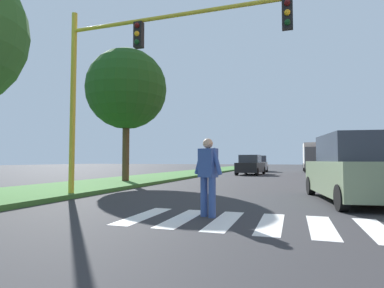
{
  "coord_description": "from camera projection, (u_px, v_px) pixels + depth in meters",
  "views": [
    {
      "loc": [
        0.88,
        2.5,
        1.21
      ],
      "look_at": [
        -3.43,
        15.75,
        1.95
      ],
      "focal_mm": 29.18,
      "sensor_mm": 36.0,
      "label": 1
    }
  ],
  "objects": [
    {
      "name": "traffic_light_gantry",
      "position": [
        136.0,
        60.0,
        9.64
      ],
      "size": [
        8.12,
        0.3,
        6.0
      ],
      "color": "gold",
      "rests_on": "median_strip"
    },
    {
      "name": "sedan_distant",
      "position": [
        259.0,
        164.0,
        34.41
      ],
      "size": [
        2.1,
        4.51,
        1.73
      ],
      "color": "#B7B7BC",
      "rests_on": "ground_plane"
    },
    {
      "name": "median_strip",
      "position": [
        186.0,
        174.0,
        26.87
      ],
      "size": [
        4.38,
        64.0,
        0.15
      ],
      "primitive_type": "cube",
      "color": "#386B2D",
      "rests_on": "ground_plane"
    },
    {
      "name": "suv_crossing",
      "position": [
        355.0,
        170.0,
        9.06
      ],
      "size": [
        2.54,
        4.82,
        1.97
      ],
      "color": "gray",
      "rests_on": "ground_plane"
    },
    {
      "name": "truck_box_delivery",
      "position": [
        315.0,
        156.0,
        33.37
      ],
      "size": [
        2.4,
        6.2,
        3.1
      ],
      "color": "#474C51",
      "rests_on": "ground_plane"
    },
    {
      "name": "tree_mid",
      "position": [
        126.0,
        89.0,
        16.45
      ],
      "size": [
        4.23,
        4.23,
        6.95
      ],
      "color": "#4C3823",
      "rests_on": "median_strip"
    },
    {
      "name": "sedan_midblock",
      "position": [
        251.0,
        165.0,
        26.64
      ],
      "size": [
        2.12,
        4.57,
        1.68
      ],
      "color": "black",
      "rests_on": "ground_plane"
    },
    {
      "name": "crosswalk",
      "position": [
        247.0,
        222.0,
        6.12
      ],
      "size": [
        4.95,
        2.2,
        0.01
      ],
      "color": "silver",
      "rests_on": "ground_plane"
    },
    {
      "name": "pedestrian_performer",
      "position": [
        208.0,
        173.0,
        6.73
      ],
      "size": [
        0.72,
        0.38,
        1.69
      ],
      "color": "#334C8C",
      "rests_on": "ground_plane"
    },
    {
      "name": "ground_plane",
      "position": [
        283.0,
        175.0,
        26.32
      ],
      "size": [
        140.0,
        140.0,
        0.0
      ],
      "primitive_type": "plane",
      "color": "#2D2D30"
    }
  ]
}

